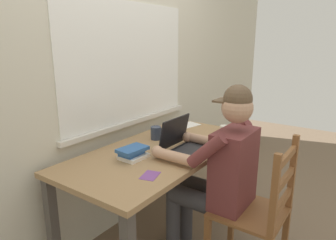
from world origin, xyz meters
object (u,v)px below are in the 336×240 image
at_px(desk, 162,160).
at_px(coffee_mug_white, 225,131).
at_px(seated_person, 218,169).
at_px(coffee_mug_dark, 156,133).
at_px(book_stack_side, 172,130).
at_px(landscape_photo_print, 150,175).
at_px(book_stack_main, 133,153).
at_px(computer_mouse, 203,140).
at_px(laptop, 184,143).
at_px(wooden_chair, 258,213).

distance_m(desk, coffee_mug_white, 0.59).
bearing_deg(seated_person, coffee_mug_dark, 77.58).
distance_m(book_stack_side, landscape_photo_print, 0.85).
relative_size(desk, coffee_mug_white, 13.44).
bearing_deg(book_stack_main, computer_mouse, -22.07).
relative_size(seated_person, computer_mouse, 12.62).
height_order(computer_mouse, landscape_photo_print, computer_mouse).
bearing_deg(desk, computer_mouse, -32.65).
distance_m(seated_person, laptop, 0.32).
height_order(desk, coffee_mug_white, coffee_mug_white).
bearing_deg(computer_mouse, wooden_chair, -116.79).
bearing_deg(computer_mouse, desk, 147.35).
distance_m(book_stack_main, book_stack_side, 0.63).
height_order(seated_person, laptop, seated_person).
distance_m(seated_person, wooden_chair, 0.36).
relative_size(seated_person, laptop, 3.82).
bearing_deg(computer_mouse, book_stack_main, 157.93).
xyz_separation_m(coffee_mug_white, book_stack_side, (-0.16, 0.41, -0.03)).
bearing_deg(seated_person, desk, 91.07).
xyz_separation_m(coffee_mug_dark, landscape_photo_print, (-0.56, -0.38, -0.05)).
height_order(desk, seated_person, seated_person).
relative_size(seated_person, coffee_mug_dark, 10.40).
height_order(computer_mouse, book_stack_main, book_stack_main).
xyz_separation_m(coffee_mug_white, landscape_photo_print, (-0.92, 0.04, -0.05)).
bearing_deg(seated_person, computer_mouse, 43.85).
bearing_deg(book_stack_main, landscape_photo_print, -118.72).
relative_size(laptop, coffee_mug_white, 2.85).
height_order(laptop, book_stack_side, laptop).
distance_m(coffee_mug_white, book_stack_main, 0.84).
height_order(laptop, book_stack_main, laptop).
relative_size(laptop, computer_mouse, 3.30).
relative_size(desk, book_stack_side, 8.46).
bearing_deg(wooden_chair, coffee_mug_dark, 81.42).
distance_m(laptop, coffee_mug_white, 0.47).
height_order(seated_person, computer_mouse, seated_person).
bearing_deg(laptop, coffee_mug_white, -12.89).
bearing_deg(seated_person, book_stack_side, 60.42).
bearing_deg(desk, book_stack_side, 24.18).
bearing_deg(wooden_chair, computer_mouse, 63.21).
bearing_deg(book_stack_side, coffee_mug_dark, 178.01).
distance_m(laptop, book_stack_main, 0.38).
distance_m(desk, landscape_photo_print, 0.48).
xyz_separation_m(desk, wooden_chair, (0.01, -0.73, -0.18)).
height_order(seated_person, book_stack_side, seated_person).
height_order(desk, coffee_mug_dark, coffee_mug_dark).
distance_m(desk, book_stack_main, 0.31).
bearing_deg(desk, laptop, -70.88).
height_order(seated_person, book_stack_main, seated_person).
relative_size(computer_mouse, coffee_mug_white, 0.86).
height_order(computer_mouse, coffee_mug_dark, coffee_mug_dark).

